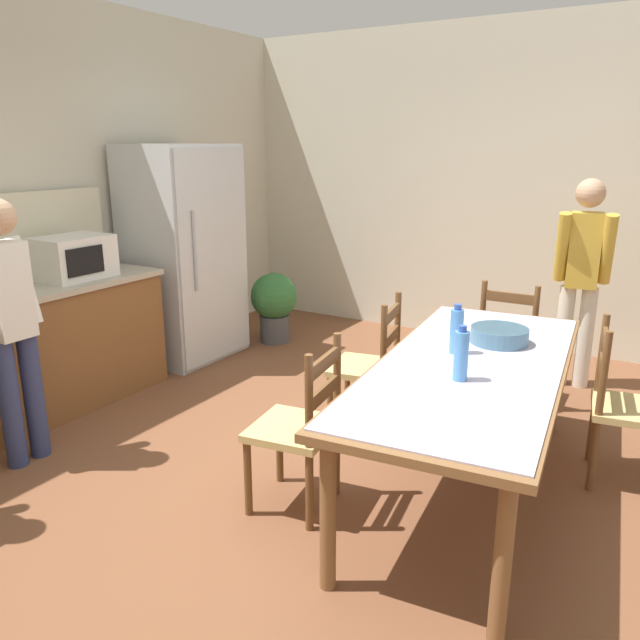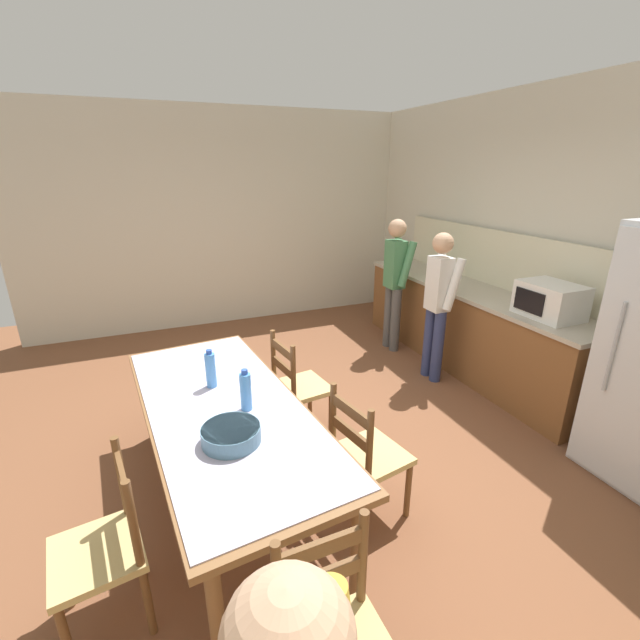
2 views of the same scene
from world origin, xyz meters
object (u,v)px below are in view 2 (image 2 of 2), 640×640
object	(u,v)px
microwave	(550,300)
bottle_off_centre	(246,391)
serving_bowl	(231,434)
bottle_near_centre	(211,370)
person_at_counter	(438,300)
dining_table	(225,415)
person_at_sink	(395,278)
chair_side_far_left	(298,387)
chair_side_far_right	(366,455)
chair_side_near_right	(105,549)

from	to	relation	value
microwave	bottle_off_centre	world-z (taller)	microwave
serving_bowl	bottle_near_centre	bearing A→B (deg)	179.89
microwave	serving_bowl	world-z (taller)	microwave
person_at_counter	dining_table	bearing A→B (deg)	-157.11
dining_table	person_at_sink	world-z (taller)	person_at_sink
bottle_off_centre	serving_bowl	world-z (taller)	bottle_off_centre
bottle_off_centre	chair_side_far_left	xyz separation A→B (m)	(-0.67, 0.57, -0.43)
microwave	bottle_off_centre	bearing A→B (deg)	-84.99
dining_table	person_at_sink	xyz separation A→B (m)	(-1.86, 2.38, 0.22)
microwave	bottle_off_centre	xyz separation A→B (m)	(0.24, -2.76, -0.18)
chair_side_far_left	person_at_sink	distance (m)	2.17
microwave	bottle_near_centre	bearing A→B (deg)	-92.63
bottle_near_centre	chair_side_far_left	bearing A→B (deg)	112.19
chair_side_far_right	chair_side_near_right	bearing A→B (deg)	84.84
chair_side_far_left	dining_table	bearing A→B (deg)	121.27
chair_side_far_right	microwave	bearing A→B (deg)	-85.46
chair_side_near_right	chair_side_far_right	xyz separation A→B (m)	(-0.14, 1.48, 0.00)
dining_table	chair_side_near_right	xyz separation A→B (m)	(0.57, -0.69, -0.24)
chair_side_far_left	chair_side_far_right	world-z (taller)	same
bottle_near_centre	person_at_sink	size ratio (longest dim) A/B	0.17
microwave	person_at_sink	xyz separation A→B (m)	(-1.71, -0.50, -0.16)
chair_side_near_right	chair_side_far_right	bearing A→B (deg)	86.68
chair_side_near_right	bottle_near_centre	bearing A→B (deg)	132.99
microwave	chair_side_near_right	size ratio (longest dim) A/B	0.55
chair_side_far_right	person_at_sink	world-z (taller)	person_at_sink
microwave	bottle_near_centre	world-z (taller)	microwave
chair_side_far_left	person_at_counter	xyz separation A→B (m)	(-0.43, 1.67, 0.43)
chair_side_far_right	person_at_sink	bearing A→B (deg)	-45.56
chair_side_far_left	person_at_counter	size ratio (longest dim) A/B	0.58
serving_bowl	dining_table	bearing A→B (deg)	175.79
dining_table	bottle_near_centre	world-z (taller)	bottle_near_centre
person_at_sink	microwave	bearing A→B (deg)	-73.76
person_at_counter	chair_side_near_right	bearing A→B (deg)	-152.85
bottle_near_centre	chair_side_far_right	distance (m)	1.16
bottle_off_centre	person_at_counter	xyz separation A→B (m)	(-1.10, 2.24, 0.00)
bottle_near_centre	serving_bowl	bearing A→B (deg)	-0.11
chair_side_far_right	dining_table	bearing A→B (deg)	51.06
microwave	bottle_near_centre	distance (m)	2.92
chair_side_far_right	chair_side_far_left	bearing A→B (deg)	-4.95
person_at_sink	bottle_near_centre	bearing A→B (deg)	-146.76
chair_side_near_right	person_at_counter	distance (m)	3.46
person_at_counter	serving_bowl	bearing A→B (deg)	-149.82
microwave	person_at_counter	xyz separation A→B (m)	(-0.85, -0.52, -0.18)
serving_bowl	person_at_counter	distance (m)	2.77
person_at_counter	person_at_sink	bearing A→B (deg)	88.65
microwave	chair_side_near_right	bearing A→B (deg)	-78.73
microwave	chair_side_far_right	distance (m)	2.25
serving_bowl	chair_side_near_right	bearing A→B (deg)	-75.14
serving_bowl	chair_side_far_left	xyz separation A→B (m)	(-0.96, 0.72, -0.36)
chair_side_near_right	person_at_sink	xyz separation A→B (m)	(-2.43, 3.08, 0.45)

